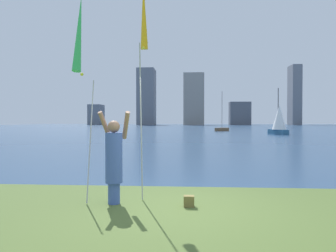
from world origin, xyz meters
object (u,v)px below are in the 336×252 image
object	(u,v)px
kite_flag_left	(79,36)
sailboat_0	(279,120)
person	(114,158)
kite_flag_right	(144,20)
bag	(189,201)
sailboat_1	(222,129)

from	to	relation	value
kite_flag_left	sailboat_0	distance (m)	33.86
person	kite_flag_right	world-z (taller)	kite_flag_right
person	sailboat_0	bearing A→B (deg)	77.89
kite_flag_right	bag	distance (m)	3.85
kite_flag_right	kite_flag_left	bearing A→B (deg)	-136.38
person	sailboat_0	distance (m)	33.21
person	kite_flag_left	xyz separation A→B (m)	(-0.52, -0.47, 2.29)
sailboat_1	person	bearing A→B (deg)	-98.55
bag	sailboat_0	distance (m)	32.88
kite_flag_left	sailboat_0	bearing A→B (deg)	68.87
person	kite_flag_left	bearing A→B (deg)	-129.55
bag	person	bearing A→B (deg)	174.78
kite_flag_left	bag	distance (m)	3.69
sailboat_0	bag	bearing A→B (deg)	-108.09
kite_flag_left	sailboat_1	bearing A→B (deg)	80.85
person	bag	xyz separation A→B (m)	(1.48, -0.14, -0.79)
kite_flag_right	sailboat_1	xyz separation A→B (m)	(5.73, 41.05, -3.44)
kite_flag_left	kite_flag_right	bearing A→B (deg)	43.62
kite_flag_left	sailboat_1	size ratio (longest dim) A/B	0.68
sailboat_1	sailboat_0	bearing A→B (deg)	-62.64
kite_flag_left	sailboat_0	xyz separation A→B (m)	(12.19, 31.55, -1.52)
bag	sailboat_0	world-z (taller)	sailboat_0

